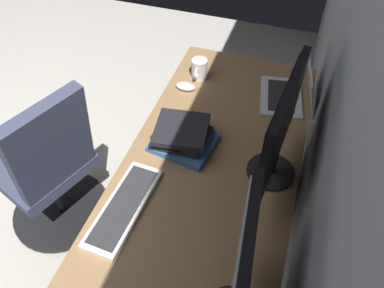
% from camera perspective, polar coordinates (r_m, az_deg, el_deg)
% --- Properties ---
extents(wall_back, '(5.06, 0.10, 2.60)m').
position_cam_1_polar(wall_back, '(1.08, 24.74, 4.97)').
color(wall_back, '#8C939E').
rests_on(wall_back, ground).
extents(desk, '(1.88, 0.74, 0.73)m').
position_cam_1_polar(desk, '(1.58, 1.74, -7.49)').
color(desk, '#936D47').
rests_on(desk, ground).
extents(drawer_pedestal, '(0.40, 0.51, 0.69)m').
position_cam_1_polar(drawer_pedestal, '(1.96, 4.25, -7.77)').
color(drawer_pedestal, '#936D47').
rests_on(drawer_pedestal, ground).
extents(monitor_primary, '(0.50, 0.20, 0.46)m').
position_cam_1_polar(monitor_primary, '(1.40, 13.46, 2.48)').
color(monitor_primary, black).
rests_on(monitor_primary, desk).
extents(monitor_secondary, '(0.53, 0.20, 0.43)m').
position_cam_1_polar(monitor_secondary, '(1.06, 7.18, -20.93)').
color(monitor_secondary, black).
rests_on(monitor_secondary, desk).
extents(laptop_leftmost, '(0.34, 0.30, 0.20)m').
position_cam_1_polar(laptop_leftmost, '(1.92, 15.16, 7.80)').
color(laptop_leftmost, silver).
rests_on(laptop_leftmost, desk).
extents(keyboard_main, '(0.43, 0.16, 0.02)m').
position_cam_1_polar(keyboard_main, '(1.47, -10.39, -9.43)').
color(keyboard_main, silver).
rests_on(keyboard_main, desk).
extents(mouse_spare, '(0.06, 0.10, 0.03)m').
position_cam_1_polar(mouse_spare, '(1.94, -0.98, 8.86)').
color(mouse_spare, silver).
rests_on(mouse_spare, desk).
extents(book_stack_near, '(0.27, 0.29, 0.10)m').
position_cam_1_polar(book_stack_near, '(1.64, -1.56, 1.30)').
color(book_stack_near, '#38669E').
rests_on(book_stack_near, desk).
extents(coffee_mug, '(0.12, 0.08, 0.10)m').
position_cam_1_polar(coffee_mug, '(2.00, 1.11, 11.49)').
color(coffee_mug, silver).
rests_on(coffee_mug, desk).
extents(office_chair, '(0.56, 0.61, 0.97)m').
position_cam_1_polar(office_chair, '(2.04, -20.95, -4.13)').
color(office_chair, '#383D56').
rests_on(office_chair, ground).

